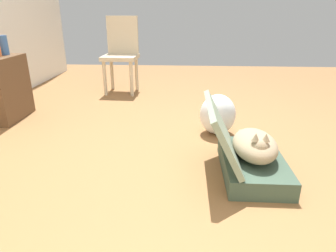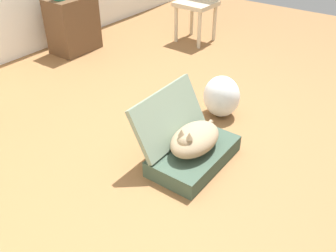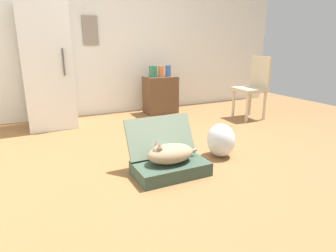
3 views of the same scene
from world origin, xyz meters
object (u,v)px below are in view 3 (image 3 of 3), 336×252
Objects in this scene: suitcase_base at (171,168)px; cat at (170,153)px; side_table at (160,95)px; chair at (254,85)px; plastic_bag_white at (221,140)px; vase_short at (168,71)px; vase_tall at (153,71)px; vase_round at (161,71)px; refrigerator at (47,67)px.

suitcase_base is 0.15m from cat.
side_table is 0.64× the size of chair.
vase_short is (0.40, 2.07, 0.53)m from plastic_bag_white.
plastic_bag_white is 2.17m from vase_tall.
vase_tall is 0.26m from vase_short.
suitcase_base is 2.53m from chair.
suitcase_base is at bearing -109.90° from vase_tall.
cat is 0.71m from plastic_bag_white.
cat is 2.54m from vase_short.
vase_short reaches higher than cat.
side_table is at bearing 165.84° from vase_short.
plastic_bag_white is at bearing -49.41° from chair.
plastic_bag_white is at bearing 14.11° from suitcase_base.
cat is 2.49m from vase_round.
cat is at bearing 176.91° from suitcase_base.
refrigerator is 1.63m from vase_tall.
cat is at bearing -56.17° from chair.
vase_short is 1.41m from chair.
chair is (2.92, -0.92, -0.32)m from refrigerator.
refrigerator is 2.72× the size of side_table.
vase_tall is 0.99× the size of vase_short.
vase_round is 1.51m from chair.
cat is (-0.01, 0.00, 0.15)m from suitcase_base.
vase_short reaches higher than vase_tall.
vase_round is (0.95, 2.24, 0.65)m from suitcase_base.
suitcase_base is 0.69× the size of chair.
vase_round is (0.96, 2.24, 0.50)m from cat.
vase_short is at bearing -6.04° from vase_tall.
vase_tall is (0.83, 2.27, 0.50)m from cat.
chair reaches higher than vase_tall.
vase_tall reaches higher than plastic_bag_white.
vase_tall is at bearing -124.37° from chair.
plastic_bag_white is 2.12m from side_table.
side_table is 1.53m from chair.
plastic_bag_white is 2.03× the size of vase_round.
plastic_bag_white is 1.86m from chair.
refrigerator is at bearing 109.65° from cat.
side_table is (0.27, 2.10, 0.13)m from plastic_bag_white.
vase_short reaches higher than suitcase_base.
vase_tall is (0.14, 2.10, 0.53)m from plastic_bag_white.
plastic_bag_white is 2.62m from refrigerator.
cat is 1.46× the size of plastic_bag_white.
refrigerator is 1.76m from vase_round.
vase_short is 1.05× the size of vase_round.
vase_round is at bearing -179.89° from vase_short.
cat is 2.86× the size of vase_tall.
vase_round reaches higher than plastic_bag_white.
side_table is 3.53× the size of vase_round.
vase_tall reaches higher than suitcase_base.
plastic_bag_white is 0.37× the size of chair.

